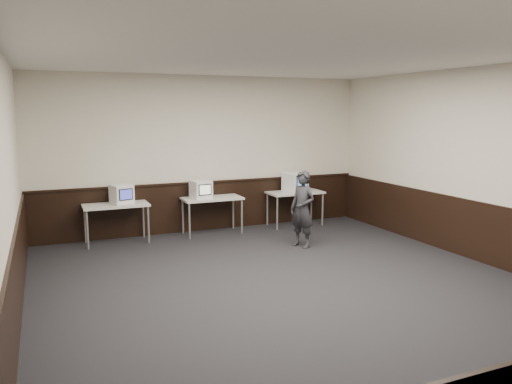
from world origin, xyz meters
TOP-DOWN VIEW (x-y plane):
  - floor at (0.00, 0.00)m, footprint 8.00×8.00m
  - ceiling at (0.00, 0.00)m, footprint 8.00×8.00m
  - back_wall at (0.00, 4.00)m, footprint 7.00×0.00m
  - left_wall at (-3.50, 0.00)m, footprint 0.00×8.00m
  - right_wall at (3.50, 0.00)m, footprint 0.00×8.00m
  - wainscot_back at (0.00, 3.98)m, footprint 6.98×0.04m
  - wainscot_left at (-3.48, 0.00)m, footprint 0.04×7.98m
  - wainscot_right at (3.48, 0.00)m, footprint 0.04×7.98m
  - wainscot_rail at (0.00, 3.96)m, footprint 6.98×0.06m
  - desk_left at (-1.90, 3.60)m, footprint 1.20×0.60m
  - desk_center at (0.00, 3.60)m, footprint 1.20×0.60m
  - desk_right at (1.90, 3.60)m, footprint 1.20×0.60m
  - emac_left at (-1.78, 3.62)m, footprint 0.45×0.46m
  - emac_center at (-0.24, 3.58)m, footprint 0.42×0.44m
  - emac_right at (1.91, 3.63)m, footprint 0.52×0.54m
  - person at (1.20, 1.98)m, footprint 0.52×0.61m

SIDE VIEW (x-z plane):
  - floor at x=0.00m, z-range 0.00..0.00m
  - wainscot_back at x=0.00m, z-range 0.00..1.00m
  - wainscot_left at x=-3.48m, z-range 0.00..1.00m
  - wainscot_right at x=3.48m, z-range 0.00..1.00m
  - desk_left at x=-1.90m, z-range 0.30..1.05m
  - desk_center at x=0.00m, z-range 0.30..1.05m
  - desk_right at x=1.90m, z-range 0.30..1.05m
  - person at x=1.20m, z-range 0.00..1.41m
  - emac_left at x=-1.78m, z-range 0.75..1.11m
  - emac_center at x=-0.24m, z-range 0.75..1.12m
  - emac_right at x=1.91m, z-range 0.75..1.17m
  - wainscot_rail at x=0.00m, z-range 1.00..1.04m
  - back_wall at x=0.00m, z-range -1.90..5.10m
  - left_wall at x=-3.50m, z-range -2.40..5.60m
  - right_wall at x=3.50m, z-range -2.40..5.60m
  - ceiling at x=0.00m, z-range 3.20..3.20m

